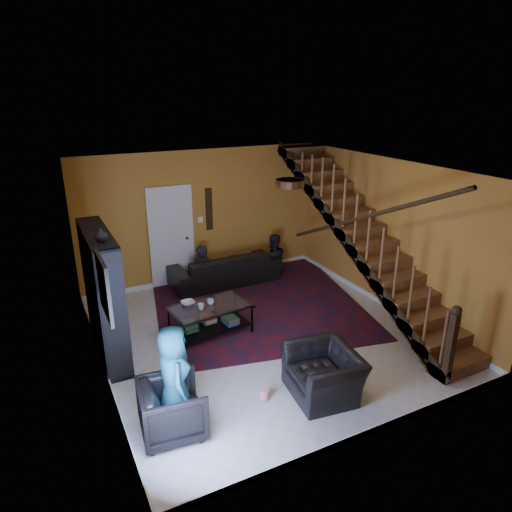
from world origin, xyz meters
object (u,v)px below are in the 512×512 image
at_px(sofa, 224,268).
at_px(coffee_table, 210,317).
at_px(bookshelf, 104,296).
at_px(armchair_right, 324,373).
at_px(armchair_left, 172,408).

distance_m(sofa, coffee_table, 2.12).
height_order(bookshelf, coffee_table, bookshelf).
distance_m(sofa, armchair_right, 4.12).
xyz_separation_m(sofa, armchair_right, (-0.28, -4.11, -0.02)).
height_order(armchair_left, coffee_table, armchair_left).
bearing_deg(sofa, coffee_table, 59.21).
relative_size(bookshelf, armchair_right, 2.03).
height_order(sofa, armchair_left, armchair_left).
xyz_separation_m(bookshelf, armchair_left, (0.35, -2.22, -0.62)).
bearing_deg(armchair_left, bookshelf, 15.17).
height_order(bookshelf, armchair_left, bookshelf).
height_order(bookshelf, armchair_right, bookshelf).
distance_m(sofa, armchair_left, 4.57).
bearing_deg(armchair_right, coffee_table, -153.85).
xyz_separation_m(bookshelf, coffee_table, (1.64, -0.15, -0.67)).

